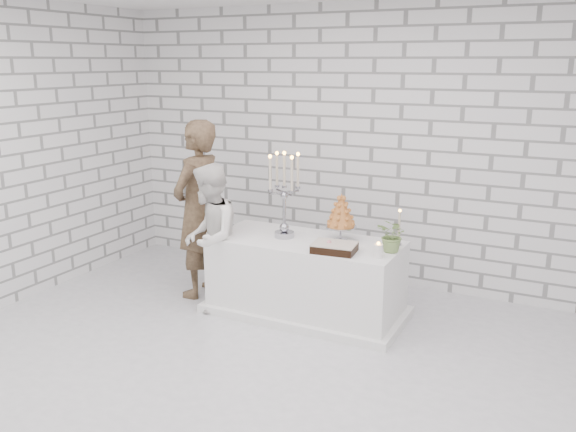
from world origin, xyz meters
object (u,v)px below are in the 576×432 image
at_px(cake_table, 306,277).
at_px(bride, 210,238).
at_px(groom, 198,209).
at_px(croquembouche, 341,217).
at_px(candelabra, 284,195).

distance_m(cake_table, bride, 1.01).
height_order(groom, bride, groom).
bearing_deg(croquembouche, candelabra, -165.43).
relative_size(cake_table, bride, 1.24).
relative_size(groom, croquembouche, 4.02).
distance_m(bride, candelabra, 0.85).
height_order(bride, candelabra, candelabra).
xyz_separation_m(candelabra, croquembouche, (0.53, 0.14, -0.19)).
distance_m(cake_table, candelabra, 0.82).
bearing_deg(cake_table, croquembouche, 23.88).
bearing_deg(candelabra, croquembouche, 14.57).
height_order(groom, candelabra, groom).
bearing_deg(bride, candelabra, 90.64).
relative_size(bride, croquembouche, 3.18).
xyz_separation_m(groom, bride, (0.32, -0.27, -0.19)).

